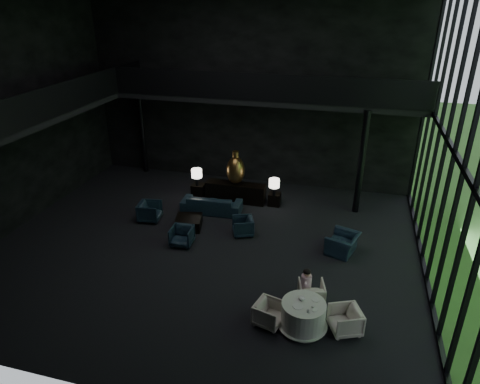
% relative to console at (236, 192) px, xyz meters
% --- Properties ---
extents(floor, '(14.00, 12.00, 0.02)m').
position_rel_console_xyz_m(floor, '(-0.04, -3.67, -0.39)').
color(floor, black).
rests_on(floor, ground).
extents(wall_back, '(14.00, 0.04, 8.00)m').
position_rel_console_xyz_m(wall_back, '(-0.04, 2.33, 3.61)').
color(wall_back, black).
rests_on(wall_back, ground).
extents(wall_front, '(14.00, 0.04, 8.00)m').
position_rel_console_xyz_m(wall_front, '(-0.04, -9.67, 3.61)').
color(wall_front, black).
rests_on(wall_front, ground).
extents(wall_left, '(0.04, 12.00, 8.00)m').
position_rel_console_xyz_m(wall_left, '(-7.04, -3.67, 3.61)').
color(wall_left, black).
rests_on(wall_left, ground).
extents(curtain_wall, '(0.20, 12.00, 8.00)m').
position_rel_console_xyz_m(curtain_wall, '(6.91, -3.67, 3.61)').
color(curtain_wall, black).
rests_on(curtain_wall, ground).
extents(mezzanine_left, '(2.00, 12.00, 0.25)m').
position_rel_console_xyz_m(mezzanine_left, '(-6.04, -3.67, 3.61)').
color(mezzanine_left, black).
rests_on(mezzanine_left, wall_left).
extents(mezzanine_back, '(12.00, 2.00, 0.25)m').
position_rel_console_xyz_m(mezzanine_back, '(0.96, 1.33, 3.61)').
color(mezzanine_back, black).
rests_on(mezzanine_back, wall_back).
extents(railing_left, '(0.06, 12.00, 1.00)m').
position_rel_console_xyz_m(railing_left, '(-5.04, -3.67, 4.21)').
color(railing_left, black).
rests_on(railing_left, mezzanine_left).
extents(railing_back, '(12.00, 0.06, 1.00)m').
position_rel_console_xyz_m(railing_back, '(0.96, 0.33, 4.21)').
color(railing_back, black).
rests_on(railing_back, mezzanine_back).
extents(column_nw, '(0.24, 0.24, 4.00)m').
position_rel_console_xyz_m(column_nw, '(-5.04, 2.03, 1.61)').
color(column_nw, black).
rests_on(column_nw, floor).
extents(column_ne, '(0.24, 0.24, 4.00)m').
position_rel_console_xyz_m(column_ne, '(4.76, 0.33, 1.61)').
color(column_ne, black).
rests_on(column_ne, floor).
extents(console, '(2.44, 0.55, 0.78)m').
position_rel_console_xyz_m(console, '(0.00, 0.00, 0.00)').
color(console, black).
rests_on(console, floor).
extents(bronze_urn, '(0.73, 0.73, 1.36)m').
position_rel_console_xyz_m(bronze_urn, '(-0.00, 0.01, 0.97)').
color(bronze_urn, '#B57A3D').
rests_on(bronze_urn, console).
extents(side_table_left, '(0.51, 0.51, 0.56)m').
position_rel_console_xyz_m(side_table_left, '(-1.60, -0.02, -0.11)').
color(side_table_left, black).
rests_on(side_table_left, floor).
extents(table_lamp_left, '(0.43, 0.43, 0.72)m').
position_rel_console_xyz_m(table_lamp_left, '(-1.60, -0.15, 0.69)').
color(table_lamp_left, black).
rests_on(table_lamp_left, side_table_left).
extents(side_table_right, '(0.46, 0.46, 0.50)m').
position_rel_console_xyz_m(side_table_right, '(1.60, 0.05, -0.14)').
color(side_table_right, black).
rests_on(side_table_right, floor).
extents(table_lamp_right, '(0.41, 0.41, 0.69)m').
position_rel_console_xyz_m(table_lamp_right, '(1.60, -0.13, 0.61)').
color(table_lamp_right, black).
rests_on(table_lamp_right, side_table_right).
extents(sofa, '(2.60, 0.90, 1.00)m').
position_rel_console_xyz_m(sofa, '(-0.64, -1.16, 0.11)').
color(sofa, black).
rests_on(sofa, floor).
extents(lounge_armchair_west, '(0.85, 0.89, 0.82)m').
position_rel_console_xyz_m(lounge_armchair_west, '(-2.64, -2.42, 0.02)').
color(lounge_armchair_west, black).
rests_on(lounge_armchair_west, floor).
extents(lounge_armchair_east, '(0.79, 0.82, 0.66)m').
position_rel_console_xyz_m(lounge_armchair_east, '(0.97, -2.53, -0.06)').
color(lounge_armchair_east, '#16232F').
rests_on(lounge_armchair_east, floor).
extents(lounge_armchair_south, '(0.70, 0.66, 0.68)m').
position_rel_console_xyz_m(lounge_armchair_south, '(-0.83, -3.74, -0.05)').
color(lounge_armchair_south, black).
rests_on(lounge_armchair_south, floor).
extents(window_armchair, '(0.91, 1.14, 0.87)m').
position_rel_console_xyz_m(window_armchair, '(4.40, -2.82, 0.04)').
color(window_armchair, black).
rests_on(window_armchair, floor).
extents(coffee_table, '(1.09, 1.09, 0.40)m').
position_rel_console_xyz_m(coffee_table, '(-1.05, -2.58, -0.19)').
color(coffee_table, black).
rests_on(coffee_table, floor).
extents(dining_table, '(1.26, 1.26, 0.75)m').
position_rel_console_xyz_m(dining_table, '(3.62, -6.62, -0.06)').
color(dining_table, white).
rests_on(dining_table, floor).
extents(dining_chair_north, '(0.73, 0.70, 0.62)m').
position_rel_console_xyz_m(dining_chair_north, '(3.71, -5.59, -0.08)').
color(dining_chair_north, silver).
rests_on(dining_chair_north, floor).
extents(dining_chair_east, '(0.85, 0.87, 0.69)m').
position_rel_console_xyz_m(dining_chair_east, '(4.65, -6.48, -0.04)').
color(dining_chair_east, '#C3B39B').
rests_on(dining_chair_east, floor).
extents(dining_chair_west, '(0.70, 0.73, 0.63)m').
position_rel_console_xyz_m(dining_chair_west, '(2.77, -6.71, -0.08)').
color(dining_chair_west, silver).
rests_on(dining_chair_west, floor).
extents(child, '(0.29, 0.29, 0.61)m').
position_rel_console_xyz_m(child, '(3.55, -5.60, 0.37)').
color(child, '#DEA1B7').
rests_on(child, dining_chair_north).
extents(plate_a, '(0.30, 0.30, 0.02)m').
position_rel_console_xyz_m(plate_a, '(3.48, -6.77, 0.37)').
color(plate_a, white).
rests_on(plate_a, dining_table).
extents(plate_b, '(0.22, 0.22, 0.01)m').
position_rel_console_xyz_m(plate_b, '(3.88, -6.41, 0.37)').
color(plate_b, white).
rests_on(plate_b, dining_table).
extents(saucer, '(0.18, 0.18, 0.01)m').
position_rel_console_xyz_m(saucer, '(3.89, -6.80, 0.37)').
color(saucer, white).
rests_on(saucer, dining_table).
extents(coffee_cup, '(0.09, 0.09, 0.06)m').
position_rel_console_xyz_m(coffee_cup, '(3.85, -6.72, 0.40)').
color(coffee_cup, white).
rests_on(coffee_cup, saucer).
extents(cereal_bowl, '(0.16, 0.16, 0.08)m').
position_rel_console_xyz_m(cereal_bowl, '(3.54, -6.48, 0.40)').
color(cereal_bowl, white).
rests_on(cereal_bowl, dining_table).
extents(cream_pot, '(0.07, 0.07, 0.07)m').
position_rel_console_xyz_m(cream_pot, '(3.75, -6.92, 0.40)').
color(cream_pot, '#99999E').
rests_on(cream_pot, dining_table).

